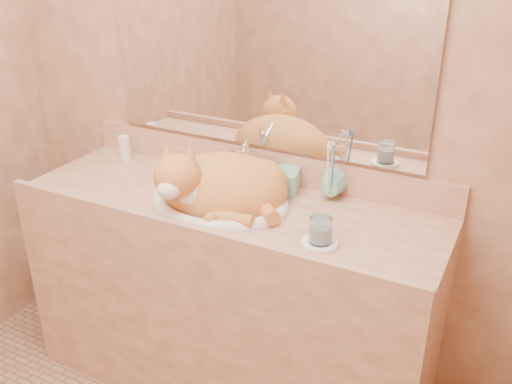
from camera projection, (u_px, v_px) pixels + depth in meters
The scene contains 12 objects.
wall_back at pixel (262, 79), 2.16m from camera, with size 2.40×0.02×2.50m, color #966144.
vanity_counter at pixel (230, 297), 2.29m from camera, with size 1.60×0.55×0.85m, color #A06548, non-canonical shape.
mirror at pixel (260, 42), 2.09m from camera, with size 1.30×0.02×0.80m, color white.
sink_basin at pixel (219, 183), 2.06m from camera, with size 0.52×0.43×0.16m, color white, non-canonical shape.
faucet at pixel (245, 162), 2.22m from camera, with size 0.05×0.13×0.18m, color silver, non-canonical shape.
cat at pixel (218, 183), 2.06m from camera, with size 0.47×0.39×0.26m, color #C36C2D, non-canonical shape.
soap_dispenser at pixel (284, 175), 2.10m from camera, with size 0.09×0.09×0.19m, color #78C0A7.
toothbrush_cup at pixel (329, 190), 2.08m from camera, with size 0.11×0.11×0.10m, color #78C0A7.
toothbrushes at pixel (330, 168), 2.04m from camera, with size 0.04×0.04×0.24m, color silver, non-canonical shape.
saucer at pixel (320, 243), 1.83m from camera, with size 0.12×0.12×0.01m, color white.
water_glass at pixel (321, 230), 1.81m from camera, with size 0.07×0.07×0.09m, color white.
lotion_bottle at pixel (125, 149), 2.45m from camera, with size 0.05×0.05×0.11m, color silver.
Camera 1 is at (0.95, -0.91, 1.78)m, focal length 40.00 mm.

